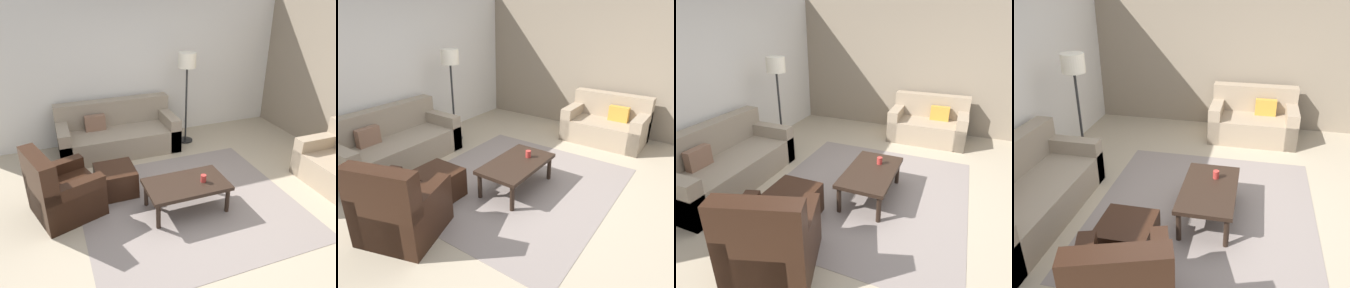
# 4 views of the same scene
# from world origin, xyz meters

# --- Properties ---
(ground_plane) EXTENTS (8.00, 8.00, 0.00)m
(ground_plane) POSITION_xyz_m (0.00, 0.00, 0.00)
(ground_plane) COLOR tan
(rear_partition) EXTENTS (6.00, 0.12, 2.80)m
(rear_partition) POSITION_xyz_m (0.00, 2.60, 1.40)
(rear_partition) COLOR silver
(rear_partition) RESTS_ON ground_plane
(stone_feature_panel) EXTENTS (0.12, 5.20, 2.80)m
(stone_feature_panel) POSITION_xyz_m (3.00, 0.00, 1.40)
(stone_feature_panel) COLOR gray
(stone_feature_panel) RESTS_ON ground_plane
(area_rug) EXTENTS (2.93, 2.68, 0.01)m
(area_rug) POSITION_xyz_m (0.00, 0.00, 0.00)
(area_rug) COLOR gray
(area_rug) RESTS_ON ground_plane
(couch_main) EXTENTS (2.11, 0.93, 0.88)m
(couch_main) POSITION_xyz_m (-0.53, 2.09, 0.30)
(couch_main) COLOR gray
(couch_main) RESTS_ON ground_plane
(couch_loveseat) EXTENTS (0.88, 1.47, 0.88)m
(couch_loveseat) POSITION_xyz_m (2.45, -0.50, 0.30)
(couch_loveseat) COLOR gray
(couch_loveseat) RESTS_ON ground_plane
(armchair_leather) EXTENTS (1.01, 1.01, 0.95)m
(armchair_leather) POSITION_xyz_m (-1.67, 0.41, 0.31)
(armchair_leather) COLOR black
(armchair_leather) RESTS_ON ground_plane
(ottoman) EXTENTS (0.56, 0.56, 0.40)m
(ottoman) POSITION_xyz_m (-0.88, 0.66, 0.20)
(ottoman) COLOR black
(ottoman) RESTS_ON ground_plane
(coffee_table) EXTENTS (1.10, 0.64, 0.41)m
(coffee_table) POSITION_xyz_m (-0.07, -0.07, 0.36)
(coffee_table) COLOR black
(coffee_table) RESTS_ON ground_plane
(cup) EXTENTS (0.08, 0.08, 0.10)m
(cup) POSITION_xyz_m (0.15, -0.12, 0.46)
(cup) COLOR #B2332D
(cup) RESTS_ON coffee_table
(lamp_standing) EXTENTS (0.32, 0.32, 1.71)m
(lamp_standing) POSITION_xyz_m (0.78, 1.94, 1.41)
(lamp_standing) COLOR black
(lamp_standing) RESTS_ON ground_plane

